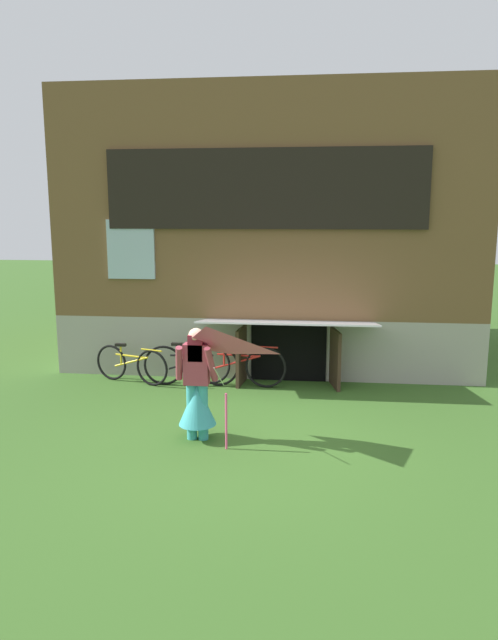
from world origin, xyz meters
TOP-DOWN VIEW (x-y plane):
  - ground_plane at (0.00, 0.00)m, footprint 60.00×60.00m
  - log_house at (-0.00, 5.78)m, footprint 8.12×6.68m
  - person at (-0.66, -0.04)m, footprint 0.61×0.52m
  - kite at (-0.41, -0.67)m, footprint 1.20×1.29m
  - bicycle_red at (-0.44, 2.54)m, footprint 1.78×0.25m
  - bicycle_black at (-1.29, 2.47)m, footprint 1.75×0.14m
  - bicycle_yellow at (-2.43, 2.52)m, footprint 1.52×0.55m

SIDE VIEW (x-z plane):
  - ground_plane at x=0.00m, z-range 0.00..0.00m
  - bicycle_yellow at x=-2.43m, z-range -0.01..0.72m
  - bicycle_black at x=-1.29m, z-range -0.01..0.78m
  - bicycle_red at x=-0.44m, z-range -0.01..0.80m
  - person at x=-0.66m, z-range -0.13..1.45m
  - kite at x=-0.41m, z-range 0.49..2.03m
  - log_house at x=0.00m, z-range 0.00..5.44m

